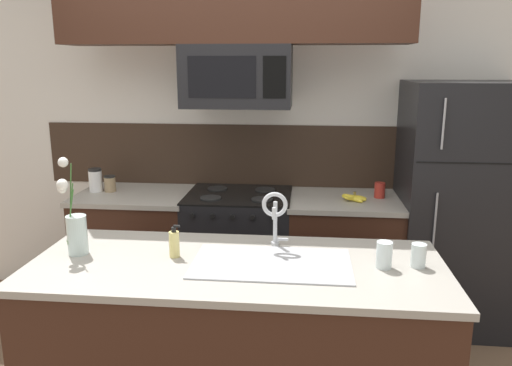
{
  "coord_description": "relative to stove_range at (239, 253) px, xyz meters",
  "views": [
    {
      "loc": [
        0.48,
        -2.58,
        1.85
      ],
      "look_at": [
        0.19,
        0.27,
        1.16
      ],
      "focal_mm": 35.0,
      "sensor_mm": 36.0,
      "label": 1
    }
  ],
  "objects": [
    {
      "name": "dish_soap_bottle",
      "position": [
        -0.16,
        -1.2,
        0.52
      ],
      "size": [
        0.06,
        0.05,
        0.16
      ],
      "color": "#DBCC75",
      "rests_on": "island_counter"
    },
    {
      "name": "splash_band",
      "position": [
        -0.0,
        0.32,
        0.69
      ],
      "size": [
        3.15,
        0.01,
        0.48
      ],
      "primitive_type": "cube",
      "color": "#332319",
      "rests_on": "rear_partition"
    },
    {
      "name": "microwave",
      "position": [
        0.0,
        -0.02,
        1.3
      ],
      "size": [
        0.74,
        0.4,
        0.42
      ],
      "color": "black"
    },
    {
      "name": "drinking_glass",
      "position": [
        0.86,
        -1.24,
        0.51
      ],
      "size": [
        0.07,
        0.07,
        0.13
      ],
      "color": "silver",
      "rests_on": "island_counter"
    },
    {
      "name": "island_counter",
      "position": [
        0.16,
        -1.25,
        -0.01
      ],
      "size": [
        2.01,
        0.82,
        0.91
      ],
      "color": "#381E14",
      "rests_on": "ground"
    },
    {
      "name": "kitchen_sink",
      "position": [
        0.33,
        -1.25,
        0.38
      ],
      "size": [
        0.76,
        0.43,
        0.16
      ],
      "color": "#ADAFB5",
      "rests_on": "island_counter"
    },
    {
      "name": "flower_vase",
      "position": [
        -0.66,
        -1.21,
        0.58
      ],
      "size": [
        0.13,
        0.12,
        0.49
      ],
      "color": "silver",
      "rests_on": "island_counter"
    },
    {
      "name": "back_counter_right",
      "position": [
        0.77,
        0.0,
        -0.01
      ],
      "size": [
        0.8,
        0.65,
        0.91
      ],
      "color": "#381E14",
      "rests_on": "ground"
    },
    {
      "name": "banana_bunch",
      "position": [
        0.83,
        -0.06,
        0.47
      ],
      "size": [
        0.19,
        0.16,
        0.08
      ],
      "color": "yellow",
      "rests_on": "back_counter_right"
    },
    {
      "name": "refrigerator",
      "position": [
        1.54,
        0.02,
        0.41
      ],
      "size": [
        0.78,
        0.74,
        1.73
      ],
      "color": "black",
      "rests_on": "ground"
    },
    {
      "name": "spare_glass",
      "position": [
        1.02,
        -1.21,
        0.51
      ],
      "size": [
        0.07,
        0.07,
        0.11
      ],
      "color": "silver",
      "rests_on": "island_counter"
    },
    {
      "name": "storage_jar_medium",
      "position": [
        -0.98,
        0.03,
        0.51
      ],
      "size": [
        0.08,
        0.08,
        0.12
      ],
      "color": "#997F5B",
      "rests_on": "back_counter_left"
    },
    {
      "name": "back_counter_left",
      "position": [
        -0.78,
        0.0,
        -0.01
      ],
      "size": [
        0.84,
        0.65,
        0.91
      ],
      "color": "#381E14",
      "rests_on": "ground"
    },
    {
      "name": "coffee_tin",
      "position": [
        1.01,
        0.05,
        0.5
      ],
      "size": [
        0.08,
        0.08,
        0.11
      ],
      "primitive_type": "cylinder",
      "color": "#B22D23",
      "rests_on": "back_counter_right"
    },
    {
      "name": "sink_faucet",
      "position": [
        0.33,
        -1.03,
        0.65
      ],
      "size": [
        0.14,
        0.14,
        0.31
      ],
      "color": "#B7BABF",
      "rests_on": "island_counter"
    },
    {
      "name": "rear_partition",
      "position": [
        0.3,
        0.38,
        0.84
      ],
      "size": [
        5.2,
        0.1,
        2.6
      ],
      "primitive_type": "cube",
      "color": "silver",
      "rests_on": "ground"
    },
    {
      "name": "storage_jar_tall",
      "position": [
        -1.09,
        0.02,
        0.54
      ],
      "size": [
        0.1,
        0.1,
        0.18
      ],
      "color": "silver",
      "rests_on": "back_counter_left"
    },
    {
      "name": "stove_range",
      "position": [
        0.0,
        0.0,
        0.0
      ],
      "size": [
        0.76,
        0.64,
        0.93
      ],
      "color": "black",
      "rests_on": "ground"
    }
  ]
}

